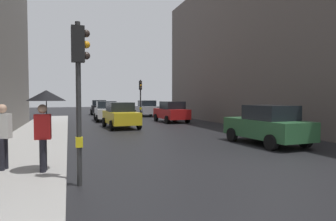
{
  "coord_description": "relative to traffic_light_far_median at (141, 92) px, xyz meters",
  "views": [
    {
      "loc": [
        -5.82,
        -7.55,
        2.11
      ],
      "look_at": [
        -0.45,
        8.66,
        1.36
      ],
      "focal_mm": 32.16,
      "sensor_mm": 36.0,
      "label": 1
    }
  ],
  "objects": [
    {
      "name": "traffic_light_near_left",
      "position": [
        -6.23,
        -20.43,
        0.08
      ],
      "size": [
        0.43,
        0.25,
        3.88
      ],
      "color": "#2D2D2D",
      "rests_on": "ground"
    },
    {
      "name": "car_green_estate",
      "position": [
        1.93,
        -16.54,
        -1.72
      ],
      "size": [
        2.23,
        4.31,
        1.76
      ],
      "color": "#2D6038",
      "rests_on": "ground"
    },
    {
      "name": "car_yellow_taxi",
      "position": [
        -3.08,
        -7.15,
        -1.72
      ],
      "size": [
        2.22,
        4.3,
        1.76
      ],
      "color": "yellow",
      "rests_on": "ground"
    },
    {
      "name": "sidewalk_kerb",
      "position": [
        -8.03,
        -14.28,
        -2.51
      ],
      "size": [
        2.94,
        40.0,
        0.16
      ],
      "primitive_type": "cube",
      "color": "#A8A5A0",
      "rests_on": "ground"
    },
    {
      "name": "car_red_sedan",
      "position": [
        1.82,
        -3.7,
        -1.72
      ],
      "size": [
        2.19,
        4.29,
        1.76
      ],
      "color": "red",
      "rests_on": "ground"
    },
    {
      "name": "car_dark_suv",
      "position": [
        -2.94,
        9.75,
        -1.72
      ],
      "size": [
        2.16,
        4.27,
        1.76
      ],
      "color": "black",
      "rests_on": "ground"
    },
    {
      "name": "pedestrian_with_black_backpack",
      "position": [
        -8.22,
        -18.78,
        -1.43
      ],
      "size": [
        0.65,
        0.41,
        1.77
      ],
      "color": "black",
      "rests_on": "sidewalk_kerb"
    },
    {
      "name": "car_silver_hatchback",
      "position": [
        1.77,
        4.75,
        -1.72
      ],
      "size": [
        2.06,
        4.22,
        1.76
      ],
      "color": "#BCBCC1",
      "rests_on": "ground"
    },
    {
      "name": "car_white_compact",
      "position": [
        -3.29,
        -0.69,
        -1.72
      ],
      "size": [
        2.06,
        4.22,
        1.76
      ],
      "color": "silver",
      "rests_on": "ground"
    },
    {
      "name": "ground_plane",
      "position": [
        -0.66,
        -20.28,
        -2.59
      ],
      "size": [
        120.0,
        120.0,
        0.0
      ],
      "primitive_type": "plane",
      "color": "black"
    },
    {
      "name": "pedestrian_with_umbrella",
      "position": [
        -7.07,
        -19.34,
        -0.75
      ],
      "size": [
        1.0,
        1.0,
        2.14
      ],
      "color": "black",
      "rests_on": "sidewalk_kerb"
    },
    {
      "name": "building_facade_right",
      "position": [
        11.24,
        -10.03,
        3.53
      ],
      "size": [
        12.0,
        32.1,
        12.24
      ],
      "primitive_type": "cube",
      "color": "#5B514C",
      "rests_on": "ground"
    },
    {
      "name": "traffic_light_far_median",
      "position": [
        0.0,
        0.0,
        0.0
      ],
      "size": [
        0.25,
        0.43,
        3.76
      ],
      "color": "#2D2D2D",
      "rests_on": "ground"
    }
  ]
}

